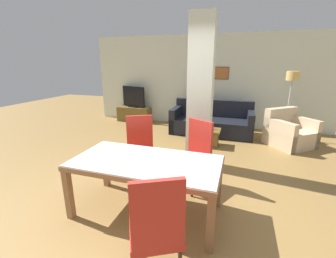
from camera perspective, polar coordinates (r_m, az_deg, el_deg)
ground_plane at (r=3.20m, az=-5.25°, el=-19.97°), size 18.00×18.00×0.00m
back_wall at (r=7.04m, az=9.41°, el=11.86°), size 7.20×0.09×2.70m
divider_pillar at (r=4.09m, az=8.23°, el=8.63°), size 0.43×0.33×2.70m
dining_table at (r=2.89m, az=-5.56°, el=-10.42°), size 1.85×0.92×0.74m
dining_chair_far_right at (r=3.52m, az=6.90°, el=-6.08°), size 0.62×0.62×1.06m
dining_chair_far_left at (r=3.78m, az=-6.97°, el=-4.50°), size 0.62×0.62×1.06m
dining_chair_near_right at (r=2.10m, az=-2.99°, el=-23.49°), size 0.62×0.62×1.06m
sofa at (r=6.34m, az=10.99°, el=1.59°), size 2.17×0.95×0.89m
armchair at (r=6.02m, az=28.35°, el=-0.95°), size 1.23×1.22×0.86m
coffee_table at (r=5.43m, az=9.40°, el=-1.92°), size 0.70×0.46×0.39m
bottle at (r=5.37m, az=9.87°, el=1.21°), size 0.07×0.07×0.29m
tv_stand at (r=7.62m, az=-8.57°, el=3.79°), size 1.10×0.40×0.48m
tv_screen at (r=7.52m, az=-8.76°, el=8.03°), size 0.87×0.30×0.68m
floor_lamp at (r=6.39m, az=28.93°, el=10.22°), size 0.29×0.29×1.70m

